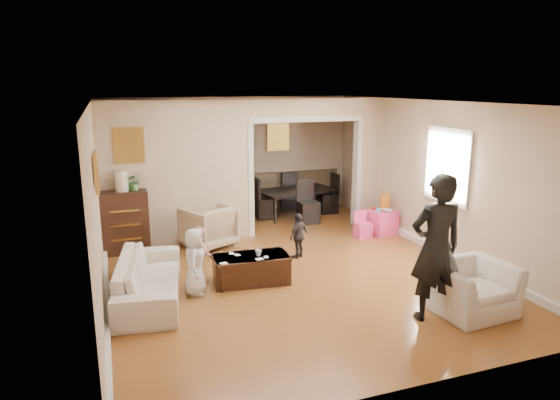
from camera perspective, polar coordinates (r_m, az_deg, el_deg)
name	(u,v)px	position (r m, az deg, el deg)	size (l,w,h in m)	color
floor	(284,266)	(8.05, 0.48, -7.60)	(7.00, 7.00, 0.00)	#A15F29
partition_left	(178,173)	(9.08, -11.64, 3.05)	(2.75, 0.18, 2.60)	beige
partition_right	(367,162)	(10.33, 10.06, 4.32)	(0.55, 0.18, 2.60)	beige
partition_header	(306,108)	(9.61, 3.05, 10.60)	(2.22, 0.18, 0.35)	beige
window_pane	(448,166)	(8.62, 18.80, 3.76)	(0.03, 0.95, 1.10)	white
framed_art_partition	(129,145)	(8.83, -17.04, 6.07)	(0.45, 0.03, 0.55)	brown
framed_art_sofa_wall	(96,172)	(6.56, -20.44, 3.06)	(0.03, 0.55, 0.40)	brown
framed_art_alcove	(278,137)	(11.19, -0.24, 7.26)	(0.45, 0.03, 0.55)	brown
sofa	(149,278)	(7.02, -14.88, -8.69)	(2.02, 0.79, 0.59)	#F1E3D0
armchair_back	(209,226)	(8.96, -8.26, -3.03)	(0.80, 0.82, 0.75)	tan
armchair_front	(471,288)	(6.86, 21.17, -9.48)	(0.99, 0.86, 0.64)	#F1E3D0
dresser	(125,222)	(8.95, -17.47, -2.41)	(0.79, 0.45, 1.09)	black
table_lamp	(122,181)	(8.79, -17.79, 2.15)	(0.22, 0.22, 0.36)	beige
potted_plant	(134,181)	(8.80, -16.49, 2.10)	(0.28, 0.25, 0.31)	#396D30
coffee_table	(251,269)	(7.37, -3.35, -7.93)	(1.10, 0.55, 0.41)	#331B10
coffee_cup	(258,253)	(7.26, -2.50, -6.13)	(0.10, 0.10, 0.09)	silver
play_table	(381,222)	(9.88, 11.61, -2.51)	(0.48, 0.48, 0.46)	#FF438F
cereal_box	(385,202)	(9.93, 12.01, -0.17)	(0.20, 0.07, 0.30)	gold
cyan_cup	(379,210)	(9.72, 11.33, -1.10)	(0.08, 0.08, 0.08)	#27A7C3
toy_block	(373,208)	(9.85, 10.72, -0.96)	(0.08, 0.06, 0.05)	red
play_bowl	(387,211)	(9.74, 12.29, -1.21)	(0.20, 0.20, 0.05)	silver
dining_table	(297,203)	(11.00, 1.96, -0.29)	(1.66, 0.93, 0.58)	black
adult_person	(436,248)	(6.32, 17.57, -5.29)	(0.67, 0.44, 1.85)	black
child_kneel_a	(195,262)	(6.96, -9.81, -7.03)	(0.46, 0.30, 0.95)	silver
child_kneel_b	(200,254)	(7.42, -9.25, -6.15)	(0.41, 0.32, 0.84)	pink
child_toddler	(299,236)	(8.30, 2.16, -4.12)	(0.46, 0.19, 0.78)	black
craft_papers	(243,258)	(7.21, -4.29, -6.68)	(0.74, 0.48, 0.00)	white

